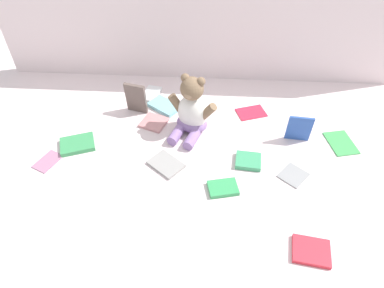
# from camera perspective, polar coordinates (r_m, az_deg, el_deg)

# --- Properties ---
(ground_plane) EXTENTS (3.20, 3.20, 0.00)m
(ground_plane) POSITION_cam_1_polar(r_m,az_deg,el_deg) (1.37, 0.44, -0.10)
(ground_plane) COLOR silver
(backdrop_drape) EXTENTS (1.84, 0.03, 0.64)m
(backdrop_drape) POSITION_cam_1_polar(r_m,az_deg,el_deg) (1.60, 1.54, 20.72)
(backdrop_drape) COLOR silver
(backdrop_drape) RESTS_ON ground_plane
(teddy_bear) EXTENTS (0.21, 0.21, 0.25)m
(teddy_bear) POSITION_cam_1_polar(r_m,az_deg,el_deg) (1.37, -0.07, 5.40)
(teddy_bear) COLOR white
(teddy_bear) RESTS_ON ground_plane
(book_case_0) EXTENTS (0.12, 0.12, 0.01)m
(book_case_0) POSITION_cam_1_polar(r_m,az_deg,el_deg) (1.30, 16.32, -4.88)
(book_case_0) COLOR gray
(book_case_0) RESTS_ON ground_plane
(book_case_1) EXTENTS (0.13, 0.13, 0.01)m
(book_case_1) POSITION_cam_1_polar(r_m,az_deg,el_deg) (1.46, -6.28, 3.54)
(book_case_1) COLOR tan
(book_case_1) RESTS_ON ground_plane
(book_case_2) EXTENTS (0.09, 0.03, 0.12)m
(book_case_2) POSITION_cam_1_polar(r_m,az_deg,el_deg) (1.41, 17.19, 2.43)
(book_case_2) COLOR #2B53A7
(book_case_2) RESTS_ON ground_plane
(book_case_3) EXTENTS (0.14, 0.12, 0.01)m
(book_case_3) POSITION_cam_1_polar(r_m,az_deg,el_deg) (1.53, 9.70, 5.17)
(book_case_3) COLOR red
(book_case_3) RESTS_ON ground_plane
(book_case_4) EXTENTS (0.11, 0.09, 0.02)m
(book_case_4) POSITION_cam_1_polar(r_m,az_deg,el_deg) (1.21, 5.11, -7.22)
(book_case_4) COLOR #359D57
(book_case_4) RESTS_ON ground_plane
(book_case_5) EXTENTS (0.15, 0.15, 0.01)m
(book_case_5) POSITION_cam_1_polar(r_m,az_deg,el_deg) (1.29, -4.30, -3.34)
(book_case_5) COLOR gray
(book_case_5) RESTS_ON ground_plane
(book_case_6) EXTENTS (0.09, 0.05, 0.14)m
(book_case_6) POSITION_cam_1_polar(r_m,az_deg,el_deg) (1.50, -9.18, 7.42)
(book_case_6) COLOR brown
(book_case_6) RESTS_ON ground_plane
(book_case_7) EXTENTS (0.12, 0.11, 0.01)m
(book_case_7) POSITION_cam_1_polar(r_m,az_deg,el_deg) (1.13, 19.00, -16.30)
(book_case_7) COLOR red
(book_case_7) RESTS_ON ground_plane
(book_case_8) EXTENTS (0.10, 0.09, 0.02)m
(book_case_8) POSITION_cam_1_polar(r_m,az_deg,el_deg) (1.31, 9.22, -2.76)
(book_case_8) COLOR #3C9B66
(book_case_8) RESTS_ON ground_plane
(book_case_9) EXTENTS (0.16, 0.15, 0.02)m
(book_case_9) POSITION_cam_1_polar(r_m,az_deg,el_deg) (1.54, -4.55, 6.23)
(book_case_9) COLOR #79C1C9
(book_case_9) RESTS_ON ground_plane
(book_case_10) EXTENTS (0.09, 0.12, 0.02)m
(book_case_10) POSITION_cam_1_polar(r_m,az_deg,el_deg) (1.62, -6.71, 8.10)
(book_case_10) COLOR white
(book_case_10) RESTS_ON ground_plane
(book_case_11) EXTENTS (0.10, 0.12, 0.01)m
(book_case_11) POSITION_cam_1_polar(r_m,az_deg,el_deg) (1.41, -22.61, -2.59)
(book_case_11) COLOR #A86E8D
(book_case_11) RESTS_ON ground_plane
(book_case_12) EXTENTS (0.12, 0.15, 0.01)m
(book_case_12) POSITION_cam_1_polar(r_m,az_deg,el_deg) (1.49, 23.30, 0.22)
(book_case_12) COLOR green
(book_case_12) RESTS_ON ground_plane
(book_case_13) EXTENTS (0.15, 0.14, 0.02)m
(book_case_13) POSITION_cam_1_polar(r_m,az_deg,el_deg) (1.43, -18.31, -0.04)
(book_case_13) COLOR #389053
(book_case_13) RESTS_ON ground_plane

